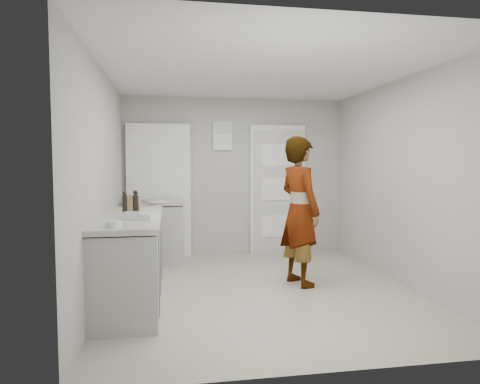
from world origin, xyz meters
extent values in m
plane|color=#B0A993|center=(0.00, 0.00, 0.00)|extent=(4.00, 4.00, 0.00)
plane|color=#B0ACA6|center=(0.00, 2.00, 1.25)|extent=(3.50, 0.00, 3.50)
plane|color=#B0ACA6|center=(0.00, -2.00, 1.25)|extent=(3.50, 0.00, 3.50)
plane|color=#B0ACA6|center=(-1.75, 0.00, 1.25)|extent=(0.00, 4.00, 4.00)
plane|color=#B0ACA6|center=(1.75, 0.00, 1.25)|extent=(0.00, 4.00, 4.00)
plane|color=silver|center=(0.00, 0.00, 2.50)|extent=(4.00, 4.00, 0.00)
cube|color=silver|center=(0.70, 1.93, 1.00)|extent=(0.80, 0.05, 2.00)
cube|color=white|center=(0.70, 1.96, 1.03)|extent=(0.90, 0.04, 2.10)
sphere|color=tan|center=(1.03, 1.88, 0.95)|extent=(0.07, 0.07, 0.07)
cube|color=white|center=(-0.20, 1.97, 1.90)|extent=(0.30, 0.02, 0.45)
cube|color=black|center=(-1.20, 1.97, 1.02)|extent=(0.90, 0.05, 2.04)
cube|color=white|center=(-1.20, 1.94, 1.03)|extent=(0.98, 0.02, 2.10)
cube|color=#AFAFAB|center=(-1.45, -0.20, 0.43)|extent=(0.60, 1.90, 0.86)
cube|color=black|center=(-1.45, -0.20, 0.04)|extent=(0.56, 1.86, 0.08)
cube|color=#ABAA9D|center=(-1.45, -0.20, 0.90)|extent=(0.64, 1.96, 0.05)
cube|color=#AFAFAB|center=(-1.25, 1.55, 0.43)|extent=(0.80, 0.55, 0.86)
cube|color=black|center=(-1.25, 1.55, 0.04)|extent=(0.75, 0.54, 0.08)
cube|color=#ABAA9D|center=(-1.25, 1.55, 0.90)|extent=(0.84, 0.61, 0.05)
imported|color=silver|center=(0.51, 0.17, 0.90)|extent=(0.61, 0.76, 1.79)
cube|color=#A78153|center=(-1.49, 0.26, 1.02)|extent=(0.13, 0.08, 0.19)
cylinder|color=tan|center=(-1.38, 0.16, 0.96)|extent=(0.05, 0.05, 0.08)
cylinder|color=black|center=(-1.41, 0.06, 1.02)|extent=(0.06, 0.06, 0.20)
sphere|color=black|center=(-1.41, 0.06, 1.15)|extent=(0.05, 0.05, 0.05)
cylinder|color=black|center=(-1.53, 0.06, 1.02)|extent=(0.05, 0.05, 0.19)
sphere|color=black|center=(-1.53, 0.06, 1.14)|extent=(0.04, 0.04, 0.04)
cube|color=silver|center=(-1.35, -0.45, 0.96)|extent=(0.41, 0.34, 0.06)
cube|color=white|center=(-1.35, -0.45, 0.95)|extent=(0.35, 0.29, 0.05)
cylinder|color=silver|center=(-1.52, -0.97, 0.95)|extent=(0.14, 0.14, 0.05)
sphere|color=white|center=(-1.54, -0.98, 0.95)|extent=(0.05, 0.05, 0.05)
sphere|color=white|center=(-1.50, -0.96, 0.95)|extent=(0.05, 0.05, 0.05)
cube|color=white|center=(-1.25, 1.40, 0.93)|extent=(0.40, 0.43, 0.01)
camera|label=1|loc=(-1.05, -4.78, 1.49)|focal=32.00mm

